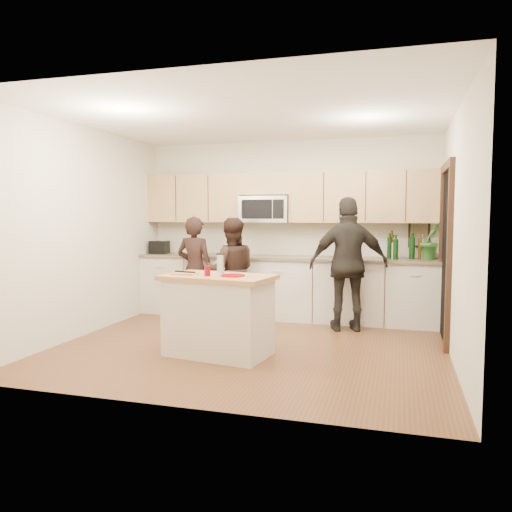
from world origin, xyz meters
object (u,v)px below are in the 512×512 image
(woman_center, at_px, (231,271))
(toaster, at_px, (159,247))
(woman_left, at_px, (195,269))
(woman_right, at_px, (349,264))
(island, at_px, (218,315))

(woman_center, bearing_deg, toaster, -43.40)
(toaster, bearing_deg, woman_left, -32.57)
(toaster, bearing_deg, woman_center, -21.78)
(woman_center, xyz_separation_m, woman_right, (1.66, 0.03, 0.14))
(toaster, bearing_deg, island, -49.89)
(woman_right, bearing_deg, woman_left, -16.27)
(island, bearing_deg, toaster, 139.14)
(island, distance_m, woman_right, 2.10)
(woman_center, height_order, woman_right, woman_right)
(woman_right, bearing_deg, island, 35.26)
(island, height_order, woman_center, woman_center)
(woman_left, distance_m, woman_center, 0.57)
(island, distance_m, woman_center, 1.65)
(woman_left, bearing_deg, toaster, -28.77)
(toaster, xyz_separation_m, woman_right, (3.08, -0.54, -0.14))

